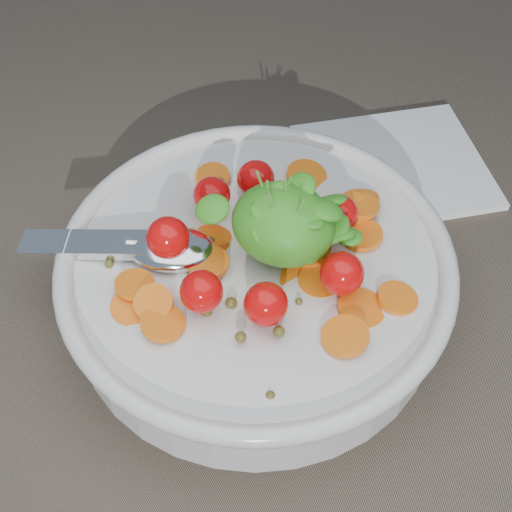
% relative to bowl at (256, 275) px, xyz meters
% --- Properties ---
extents(ground, '(6.00, 6.00, 0.00)m').
position_rel_bowl_xyz_m(ground, '(0.00, 0.02, -0.04)').
color(ground, '#6D604E').
rests_on(ground, ground).
extents(bowl, '(0.34, 0.31, 0.13)m').
position_rel_bowl_xyz_m(bowl, '(0.00, 0.00, 0.00)').
color(bowl, silver).
rests_on(bowl, ground).
extents(napkin, '(0.23, 0.22, 0.01)m').
position_rel_bowl_xyz_m(napkin, '(0.06, 0.20, -0.03)').
color(napkin, white).
rests_on(napkin, ground).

